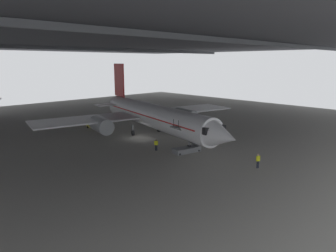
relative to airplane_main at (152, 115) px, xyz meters
The scene contains 7 objects.
ground_plane 3.97m from the airplane_main, 167.84° to the left, with size 110.00×110.00×0.00m, color gray.
hangar_structure 19.07m from the airplane_main, 97.39° to the left, with size 121.00×99.00×16.81m.
airplane_main is the anchor object (origin of this frame).
boarding_stairs 10.91m from the airplane_main, 105.18° to the right, with size 4.47×2.26×4.74m.
crew_worker_near_nose 20.50m from the airplane_main, 94.08° to the right, with size 0.51×0.34×1.74m.
crew_worker_by_stairs 8.82m from the airplane_main, 127.66° to the right, with size 0.40×0.44×1.60m.
baggage_tug 13.33m from the airplane_main, 107.56° to the left, with size 1.61×2.37×0.90m.
Camera 1 is at (-30.65, -37.57, 12.19)m, focal length 32.45 mm.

